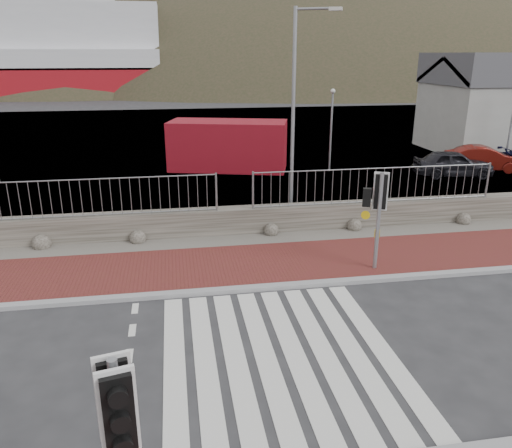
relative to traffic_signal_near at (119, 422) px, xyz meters
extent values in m
plane|color=#28282B|center=(2.64, 3.86, -2.02)|extent=(220.00, 220.00, 0.00)
cube|color=maroon|center=(2.64, 8.36, -1.98)|extent=(40.00, 3.00, 0.08)
cube|color=gray|center=(2.64, 6.86, -1.97)|extent=(40.00, 0.25, 0.12)
cube|color=silver|center=(0.54, 3.86, -2.01)|extent=(0.42, 5.60, 0.01)
cube|color=silver|center=(1.14, 3.86, -2.01)|extent=(0.42, 5.60, 0.01)
cube|color=silver|center=(1.74, 3.86, -2.01)|extent=(0.42, 5.60, 0.01)
cube|color=silver|center=(2.34, 3.86, -2.01)|extent=(0.42, 5.60, 0.01)
cube|color=silver|center=(2.94, 3.86, -2.01)|extent=(0.42, 5.60, 0.01)
cube|color=silver|center=(3.54, 3.86, -2.01)|extent=(0.42, 5.60, 0.01)
cube|color=silver|center=(4.14, 3.86, -2.01)|extent=(0.42, 5.60, 0.01)
cube|color=silver|center=(4.74, 3.86, -2.01)|extent=(0.42, 5.60, 0.01)
cube|color=#59544C|center=(2.64, 10.36, -1.99)|extent=(40.00, 1.50, 0.06)
cube|color=#423E37|center=(2.64, 11.16, -1.57)|extent=(40.00, 0.60, 0.90)
cylinder|color=gray|center=(-2.16, 11.01, 0.08)|extent=(8.40, 0.04, 0.04)
cylinder|color=gray|center=(2.04, 11.01, -0.52)|extent=(0.07, 0.07, 1.20)
cylinder|color=gray|center=(7.44, 11.01, 0.08)|extent=(8.40, 0.04, 0.04)
cylinder|color=gray|center=(3.24, 11.01, -0.52)|extent=(0.07, 0.07, 1.20)
cylinder|color=gray|center=(11.64, 11.01, -0.52)|extent=(0.07, 0.07, 1.20)
cube|color=#4C4C4F|center=(2.64, 31.76, -2.02)|extent=(120.00, 40.00, 0.50)
cube|color=#3F4C54|center=(2.64, 66.76, -2.02)|extent=(220.00, 50.00, 0.05)
cube|color=silver|center=(-15.36, 71.76, 6.98)|extent=(30.00, 12.00, 6.00)
ellipsoid|color=#2A2F1C|center=(-12.36, 91.76, -22.02)|extent=(106.40, 68.40, 76.00)
ellipsoid|color=#2A2F1C|center=(32.64, 91.76, -28.02)|extent=(140.00, 90.00, 100.00)
cube|color=black|center=(0.00, 0.00, 0.23)|extent=(0.44, 0.32, 1.05)
sphere|color=#0CE53F|center=(0.00, 0.00, -0.07)|extent=(0.15, 0.15, 0.15)
cylinder|color=gray|center=(6.12, 7.54, -0.62)|extent=(0.11, 0.11, 2.80)
cube|color=gold|center=(6.12, 7.54, -0.97)|extent=(0.16, 0.13, 0.22)
cube|color=black|center=(6.12, 7.54, 0.23)|extent=(0.46, 0.37, 1.05)
sphere|color=#0CE53F|center=(6.12, 7.54, -0.07)|extent=(0.15, 0.15, 0.15)
cube|color=black|center=(5.80, 7.67, 0.08)|extent=(0.26, 0.23, 0.50)
cylinder|color=gray|center=(4.75, 11.96, 1.56)|extent=(0.13, 0.13, 7.16)
cylinder|color=gray|center=(5.32, 11.70, 5.05)|extent=(1.17, 0.60, 0.08)
cube|color=beige|center=(5.89, 11.44, 5.04)|extent=(0.45, 0.35, 0.11)
cube|color=maroon|center=(3.56, 21.10, -0.78)|extent=(6.41, 4.01, 2.48)
imported|color=black|center=(14.25, 17.60, -1.38)|extent=(3.98, 2.12, 1.29)
imported|color=#62130E|center=(16.53, 18.57, -1.39)|extent=(4.02, 2.48, 1.25)
camera|label=1|loc=(0.74, -4.55, 3.74)|focal=35.00mm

